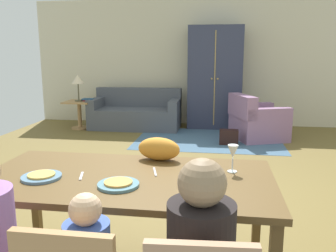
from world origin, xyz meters
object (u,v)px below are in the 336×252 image
at_px(dining_table, 126,186).
at_px(wine_glass, 233,153).
at_px(book_lower, 89,100).
at_px(book_upper, 88,99).
at_px(armchair, 256,122).
at_px(couch, 136,114).
at_px(cat, 159,149).
at_px(plate_near_man, 42,177).
at_px(plate_near_child, 118,185).
at_px(side_table, 79,111).
at_px(handbag, 229,137).
at_px(table_lamp, 78,80).
at_px(armoire, 215,78).

height_order(dining_table, wine_glass, wine_glass).
xyz_separation_m(book_lower, book_upper, (-0.02, -0.02, 0.03)).
distance_m(wine_glass, armchair, 4.26).
xyz_separation_m(dining_table, couch, (-1.15, 5.04, -0.39)).
xyz_separation_m(wine_glass, cat, (-0.53, 0.20, -0.05)).
distance_m(plate_near_man, couch, 5.22).
relative_size(dining_table, plate_near_child, 7.58).
distance_m(book_lower, book_upper, 0.04).
bearing_deg(plate_near_man, plate_near_child, -6.57).
bearing_deg(plate_near_child, cat, 74.99).
xyz_separation_m(plate_near_man, side_table, (-1.77, 4.90, -0.39)).
bearing_deg(handbag, wine_glass, -91.29).
bearing_deg(book_lower, dining_table, -66.65).
distance_m(side_table, handbag, 3.20).
xyz_separation_m(table_lamp, book_upper, (0.19, 0.01, -0.39)).
bearing_deg(table_lamp, plate_near_child, -65.22).
distance_m(dining_table, side_table, 5.31).
relative_size(armoire, table_lamp, 3.89).
bearing_deg(table_lamp, wine_glass, -57.14).
distance_m(wine_glass, book_upper, 5.40).
height_order(cat, table_lamp, table_lamp).
relative_size(wine_glass, book_lower, 0.85).
height_order(plate_near_child, wine_glass, wine_glass).
bearing_deg(armoire, plate_near_child, -95.01).
distance_m(dining_table, book_lower, 5.25).
bearing_deg(book_lower, table_lamp, -170.76).
relative_size(armchair, side_table, 1.90).
distance_m(couch, book_upper, 1.03).
bearing_deg(side_table, plate_near_man, -70.15).
distance_m(plate_near_man, cat, 0.84).
height_order(dining_table, couch, couch).
xyz_separation_m(armchair, handbag, (-0.50, -0.48, -0.19)).
distance_m(plate_near_man, armchair, 4.85).
relative_size(couch, side_table, 3.19).
relative_size(dining_table, armchair, 1.72).
bearing_deg(handbag, table_lamp, 163.59).
relative_size(plate_near_child, couch, 0.14).
bearing_deg(book_lower, side_table, -170.76).
bearing_deg(book_lower, wine_glass, -59.23).
height_order(couch, table_lamp, table_lamp).
relative_size(plate_near_man, armchair, 0.23).
bearing_deg(handbag, plate_near_child, -100.67).
xyz_separation_m(cat, armoire, (0.33, 4.94, 0.20)).
bearing_deg(armchair, handbag, -136.08).
bearing_deg(table_lamp, side_table, 0.00).
distance_m(book_lower, handbag, 3.03).
distance_m(plate_near_man, book_upper, 5.17).
bearing_deg(table_lamp, armchair, -6.72).
distance_m(plate_near_man, table_lamp, 5.22).
bearing_deg(cat, wine_glass, -11.72).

